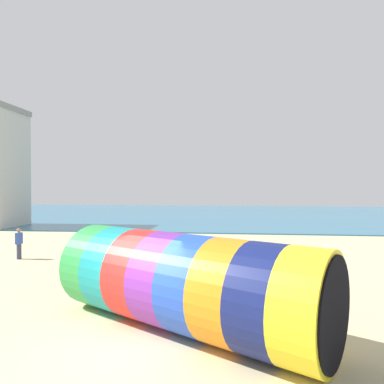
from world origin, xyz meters
The scene contains 4 objects.
ground_plane centered at (0.00, 0.00, 0.00)m, with size 120.00×120.00×0.00m, color #CCBA8C.
sea centered at (0.00, 39.66, 0.05)m, with size 120.00×40.00×0.10m, color teal.
giant_inflatable_tube centered at (1.26, 0.85, 1.30)m, with size 8.00×6.15×2.60m.
bystander_mid_beach centered at (-8.73, 8.88, 0.84)m, with size 0.24×0.36×1.65m.
Camera 1 is at (2.43, -8.29, 3.89)m, focal length 32.00 mm.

